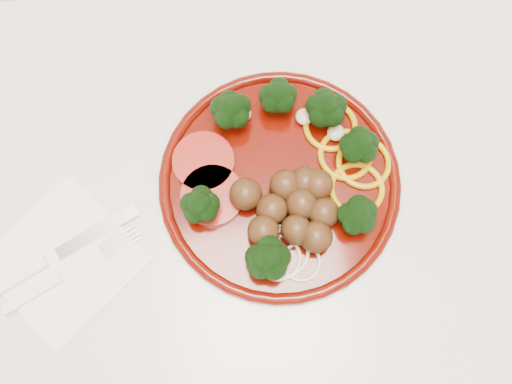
{
  "coord_description": "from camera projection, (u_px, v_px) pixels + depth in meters",
  "views": [
    {
      "loc": [
        0.19,
        1.51,
        1.56
      ],
      "look_at": [
        0.22,
        1.68,
        0.92
      ],
      "focal_mm": 40.0,
      "sensor_mm": 36.0,
      "label": 1
    }
  ],
  "objects": [
    {
      "name": "napkin",
      "position": [
        64.0,
        261.0,
        0.66
      ],
      "size": [
        0.21,
        0.21,
        0.0
      ],
      "primitive_type": "cube",
      "rotation": [
        0.0,
        0.0,
        0.66
      ],
      "color": "white",
      "rests_on": "counter"
    },
    {
      "name": "plate",
      "position": [
        284.0,
        180.0,
        0.67
      ],
      "size": [
        0.29,
        0.29,
        0.06
      ],
      "rotation": [
        0.0,
        0.0,
        -0.13
      ],
      "color": "#460702",
      "rests_on": "counter"
    },
    {
      "name": "knife",
      "position": [
        42.0,
        264.0,
        0.65
      ],
      "size": [
        0.18,
        0.09,
        0.01
      ],
      "rotation": [
        0.0,
        0.0,
        0.41
      ],
      "color": "silver",
      "rests_on": "napkin"
    },
    {
      "name": "counter",
      "position": [
        144.0,
        265.0,
        1.11
      ],
      "size": [
        2.4,
        0.6,
        0.9
      ],
      "color": "beige",
      "rests_on": "ground"
    },
    {
      "name": "fork",
      "position": [
        49.0,
        284.0,
        0.65
      ],
      "size": [
        0.16,
        0.08,
        0.01
      ],
      "rotation": [
        0.0,
        0.0,
        0.41
      ],
      "color": "white",
      "rests_on": "napkin"
    }
  ]
}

